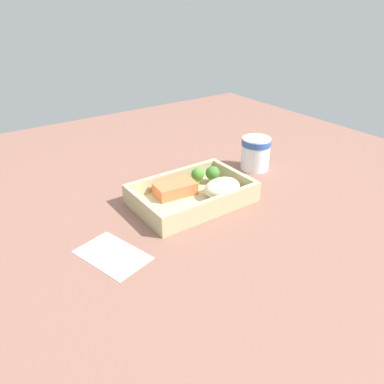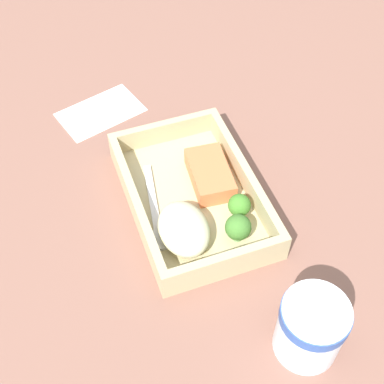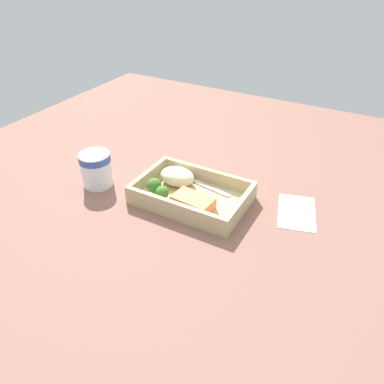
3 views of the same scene
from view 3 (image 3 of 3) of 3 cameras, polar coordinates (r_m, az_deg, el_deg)
ground_plane at (r=95.53cm, az=0.00°, el=-1.83°), size 160.00×160.00×2.00cm
takeout_tray at (r=94.60cm, az=0.00°, el=-1.05°), size 27.70×18.20×1.20cm
tray_rim at (r=93.20cm, az=0.00°, el=0.18°), size 27.70×18.20×3.71cm
salmon_fillet at (r=89.80cm, az=0.16°, el=-1.60°), size 10.28×6.54×2.96cm
mashed_potatoes at (r=98.26cm, az=-2.27°, el=2.39°), size 9.44×6.94×4.50cm
broccoli_floret_1 at (r=94.37cm, az=-5.80°, el=0.97°), size 3.69×3.69×4.52cm
broccoli_floret_2 at (r=91.55cm, az=-4.55°, el=-0.15°), size 3.29×3.29×4.28cm
fork at (r=98.79cm, az=1.39°, el=1.21°), size 15.85×4.29×0.44cm
paper_cup at (r=101.81cm, az=-14.42°, el=3.61°), size 8.19×8.19×9.27cm
receipt_slip at (r=94.51cm, az=15.66°, el=-2.94°), size 12.34×15.95×0.24cm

